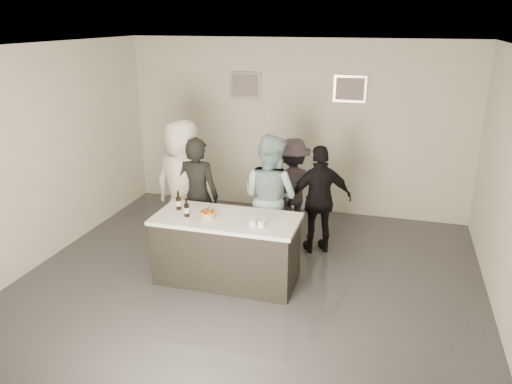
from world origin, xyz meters
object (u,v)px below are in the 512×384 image
person_main_blue (270,197)px  person_guest_back (292,187)px  beer_bottle_b (186,207)px  person_guest_right (320,200)px  cake (208,215)px  person_main_black (198,196)px  person_guest_left (184,185)px  bar_counter (227,249)px  beer_bottle_a (178,200)px

person_main_blue → person_guest_back: (0.12, 0.93, -0.13)m
beer_bottle_b → person_guest_right: bearing=41.3°
cake → beer_bottle_b: (-0.28, -0.03, 0.09)m
person_main_blue → cake: bearing=82.1°
beer_bottle_b → person_guest_back: person_guest_back is taller
person_main_black → person_guest_back: person_main_black is taller
person_guest_back → beer_bottle_b: bearing=34.3°
cake → person_guest_left: bearing=128.2°
person_guest_right → person_main_blue: bearing=4.1°
bar_counter → person_main_black: 1.08m
beer_bottle_b → person_guest_back: (0.98, 1.90, -0.25)m
bar_counter → person_guest_back: bearing=74.9°
person_main_black → person_guest_back: size_ratio=1.12×
person_main_blue → person_guest_back: size_ratio=1.17×
beer_bottle_a → person_guest_back: person_guest_back is taller
cake → person_guest_right: person_guest_right is taller
cake → person_guest_back: (0.70, 1.87, -0.16)m
beer_bottle_b → person_main_blue: person_main_blue is taller
person_main_black → person_guest_back: 1.59m
beer_bottle_b → person_guest_back: 2.15m
person_guest_left → bar_counter: bearing=144.0°
person_main_black → beer_bottle_a: bearing=88.4°
beer_bottle_a → beer_bottle_b: bearing=-44.8°
person_guest_right → person_guest_back: person_guest_right is taller
cake → person_main_black: bearing=120.5°
person_main_black → person_main_blue: (1.05, 0.14, 0.04)m
person_main_black → person_guest_right: bearing=-164.3°
bar_counter → person_guest_right: 1.62m
bar_counter → person_main_black: bearing=134.0°
cake → beer_bottle_a: size_ratio=0.76×
bar_counter → person_guest_right: (1.01, 1.21, 0.36)m
person_guest_back → person_guest_left: bearing=3.8°
bar_counter → person_main_black: person_main_black is taller
beer_bottle_b → person_main_blue: (0.85, 0.96, -0.12)m
beer_bottle_b → person_guest_back: size_ratio=0.17×
person_guest_left → person_guest_back: (1.45, 0.92, -0.19)m
bar_counter → person_guest_left: person_guest_left is taller
bar_counter → beer_bottle_b: bearing=-167.3°
beer_bottle_a → person_guest_back: size_ratio=0.17×
person_main_black → person_main_blue: person_main_blue is taller
cake → person_guest_left: 1.21m
bar_counter → person_guest_back: person_guest_back is taller
cake → beer_bottle_b: beer_bottle_b is taller
person_main_black → person_main_blue: 1.06m
cake → person_main_blue: person_main_blue is taller
bar_counter → person_main_blue: size_ratio=1.02×
person_main_black → person_guest_left: 0.33m
cake → person_guest_left: person_guest_left is taller
beer_bottle_a → person_main_black: size_ratio=0.15×
bar_counter → person_main_black: size_ratio=1.07×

